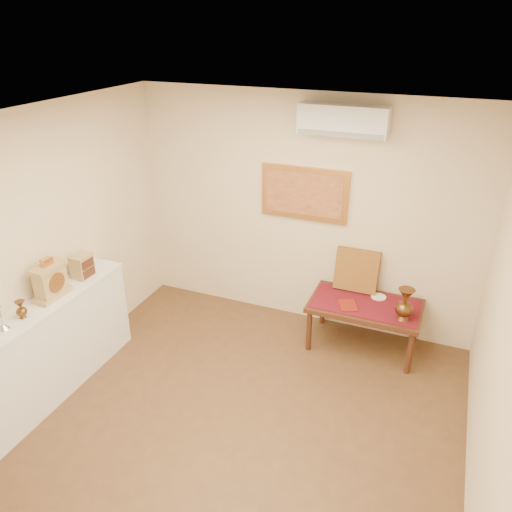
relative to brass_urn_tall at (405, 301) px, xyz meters
The scene contains 18 objects.
floor 2.27m from the brass_urn_tall, 126.32° to the right, with size 4.50×4.50×0.00m, color brown.
ceiling 2.88m from the brass_urn_tall, 126.32° to the right, with size 4.50×4.50×0.00m, color white.
wall_back 1.49m from the brass_urn_tall, 157.20° to the left, with size 4.00×0.02×2.70m, color beige.
wall_left 3.73m from the brass_urn_tall, 152.23° to the right, with size 0.02×4.50×2.70m, color beige.
wall_right 1.96m from the brass_urn_tall, 66.81° to the right, with size 0.02×4.50×2.70m, color beige.
candlestick 3.77m from the brass_urn_tall, 145.47° to the right, with size 0.11×0.11×0.22m, color silver, non-canonical shape.
brass_urn_small 3.65m from the brass_urn_tall, 147.88° to the right, with size 0.10×0.10×0.22m, color brown, non-canonical shape.
table_cloth 0.49m from the brass_urn_tall, 158.72° to the left, with size 1.14×0.59×0.01m, color maroon.
brass_urn_tall is the anchor object (origin of this frame).
plate 0.51m from the brass_urn_tall, 131.45° to the left, with size 0.17×0.17×0.01m, color white.
menu 0.62m from the brass_urn_tall, behind, with size 0.18×0.25×0.01m, color maroon.
cushion 0.74m from the brass_urn_tall, 143.32° to the left, with size 0.48×0.10×0.48m, color maroon.
display_ledge 3.55m from the brass_urn_tall, 150.90° to the right, with size 0.37×2.02×0.98m.
mantel_clock 3.47m from the brass_urn_tall, 153.30° to the right, with size 0.17×0.36×0.41m.
wooden_chest 3.30m from the brass_urn_tall, 160.28° to the right, with size 0.16×0.21×0.24m.
low_table 0.53m from the brass_urn_tall, 158.72° to the left, with size 1.20×0.70×0.55m.
painting 1.59m from the brass_urn_tall, 158.26° to the left, with size 1.00×0.06×0.60m.
ac_unit 1.93m from the brass_urn_tall, 155.18° to the left, with size 0.90×0.25×0.30m.
Camera 1 is at (1.50, -2.88, 3.39)m, focal length 35.00 mm.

